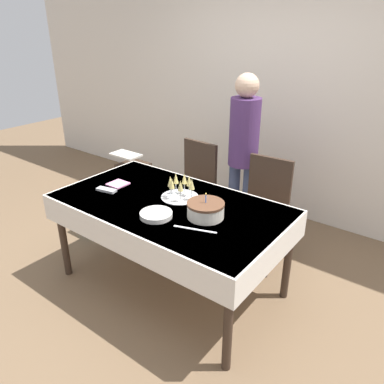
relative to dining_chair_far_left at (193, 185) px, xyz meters
name	(u,v)px	position (x,y,z in m)	size (l,w,h in m)	color
ground_plane	(172,284)	(0.39, -0.83, -0.53)	(12.00, 12.00, 0.00)	brown
wall_back	(280,93)	(0.39, 1.01, 0.82)	(8.00, 0.05, 2.70)	silver
dining_table	(170,214)	(0.39, -0.83, 0.15)	(1.80, 1.02, 0.77)	silver
dining_chair_far_left	(193,185)	(0.00, 0.00, 0.00)	(0.44, 0.44, 0.96)	#38281E
dining_chair_far_right	(263,206)	(0.78, 0.00, 0.00)	(0.45, 0.45, 0.96)	#38281E
birthday_cake	(206,210)	(0.75, -0.85, 0.30)	(0.27, 0.27, 0.19)	silver
champagne_tray	(180,187)	(0.40, -0.71, 0.34)	(0.30, 0.30, 0.18)	silver
plate_stack_main	(156,215)	(0.47, -1.06, 0.26)	(0.23, 0.23, 0.03)	silver
cake_knife	(195,229)	(0.79, -1.04, 0.25)	(0.29, 0.11, 0.00)	silver
fork_pile	(106,190)	(-0.15, -0.98, 0.26)	(0.18, 0.09, 0.02)	silver
napkin_pile	(118,184)	(-0.18, -0.83, 0.25)	(0.15, 0.15, 0.01)	pink
person_standing	(244,145)	(0.44, 0.20, 0.46)	(0.28, 0.28, 1.63)	#3F4C72
high_chair	(132,171)	(-0.86, -0.02, -0.04)	(0.33, 0.35, 0.71)	#38281E
gift_bag	(92,219)	(-0.81, -0.67, -0.36)	(0.22, 0.13, 0.32)	#4CA5D8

